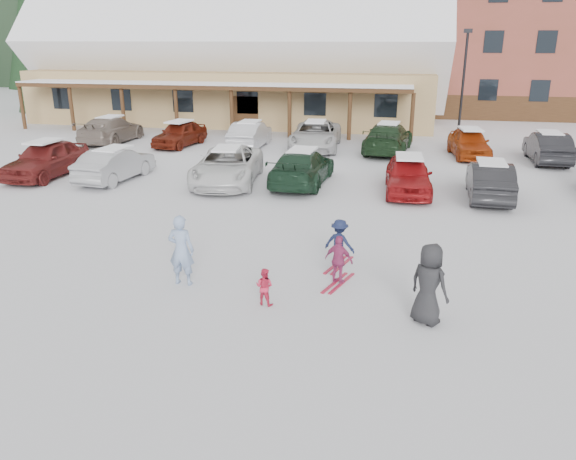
% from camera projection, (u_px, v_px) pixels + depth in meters
% --- Properties ---
extents(ground, '(160.00, 160.00, 0.00)m').
position_uv_depth(ground, '(268.00, 279.00, 14.11)').
color(ground, silver).
rests_on(ground, ground).
extents(day_lodge, '(29.12, 12.50, 10.38)m').
position_uv_depth(day_lodge, '(236.00, 64.00, 40.44)').
color(day_lodge, tan).
rests_on(day_lodge, ground).
extents(lamp_post, '(0.50, 0.25, 6.29)m').
position_uv_depth(lamp_post, '(464.00, 75.00, 34.76)').
color(lamp_post, black).
rests_on(lamp_post, ground).
extents(conifer_0, '(4.40, 4.40, 10.20)m').
position_uv_depth(conifer_0, '(38.00, 39.00, 44.94)').
color(conifer_0, black).
rests_on(conifer_0, ground).
extents(conifer_2, '(5.28, 5.28, 12.24)m').
position_uv_depth(conifer_2, '(74.00, 27.00, 56.44)').
color(conifer_2, black).
rests_on(conifer_2, ground).
extents(conifer_3, '(3.96, 3.96, 9.18)m').
position_uv_depth(conifer_3, '(439.00, 45.00, 52.13)').
color(conifer_3, black).
rests_on(conifer_3, ground).
extents(adult_skier, '(0.65, 0.43, 1.77)m').
position_uv_depth(adult_skier, '(181.00, 250.00, 13.58)').
color(adult_skier, '#8198BE').
rests_on(adult_skier, ground).
extents(toddler_red, '(0.49, 0.42, 0.88)m').
position_uv_depth(toddler_red, '(264.00, 286.00, 12.66)').
color(toddler_red, '#D52748').
rests_on(toddler_red, ground).
extents(child_navy, '(0.94, 0.70, 1.29)m').
position_uv_depth(child_navy, '(339.00, 243.00, 14.76)').
color(child_navy, '#151C3C').
rests_on(child_navy, ground).
extents(skis_child_navy, '(0.60, 1.40, 0.03)m').
position_uv_depth(skis_child_navy, '(339.00, 265.00, 14.97)').
color(skis_child_navy, maroon).
rests_on(skis_child_navy, ground).
extents(child_magenta, '(0.79, 0.52, 1.25)m').
position_uv_depth(child_magenta, '(339.00, 260.00, 13.67)').
color(child_magenta, '#A13365').
rests_on(child_magenta, ground).
extents(skis_child_magenta, '(0.63, 1.39, 0.03)m').
position_uv_depth(skis_child_magenta, '(338.00, 283.00, 13.87)').
color(skis_child_magenta, maroon).
rests_on(skis_child_magenta, ground).
extents(bystander_dark, '(1.04, 0.96, 1.78)m').
position_uv_depth(bystander_dark, '(429.00, 284.00, 11.69)').
color(bystander_dark, black).
rests_on(bystander_dark, ground).
extents(parked_car_0, '(1.94, 4.63, 1.57)m').
position_uv_depth(parked_car_0, '(46.00, 159.00, 24.30)').
color(parked_car_0, maroon).
rests_on(parked_car_0, ground).
extents(parked_car_1, '(1.88, 4.33, 1.38)m').
position_uv_depth(parked_car_1, '(115.00, 164.00, 23.69)').
color(parked_car_1, '#9A9A9E').
rests_on(parked_car_1, ground).
extents(parked_car_2, '(3.10, 5.61, 1.49)m').
position_uv_depth(parked_car_2, '(227.00, 166.00, 23.20)').
color(parked_car_2, white).
rests_on(parked_car_2, ground).
extents(parked_car_3, '(2.27, 5.08, 1.45)m').
position_uv_depth(parked_car_3, '(302.00, 167.00, 23.04)').
color(parked_car_3, '#193522').
rests_on(parked_car_3, ground).
extents(parked_car_4, '(1.88, 4.33, 1.46)m').
position_uv_depth(parked_car_4, '(408.00, 175.00, 21.76)').
color(parked_car_4, '#A21518').
rests_on(parked_car_4, ground).
extents(parked_car_5, '(1.66, 4.31, 1.40)m').
position_uv_depth(parked_car_5, '(490.00, 181.00, 20.99)').
color(parked_car_5, black).
rests_on(parked_car_5, ground).
extents(parked_car_7, '(2.10, 5.14, 1.49)m').
position_uv_depth(parked_car_7, '(111.00, 130.00, 32.32)').
color(parked_car_7, gray).
rests_on(parked_car_7, ground).
extents(parked_car_8, '(2.23, 4.27, 1.39)m').
position_uv_depth(parked_car_8, '(180.00, 134.00, 31.27)').
color(parked_car_8, maroon).
rests_on(parked_car_8, ground).
extents(parked_car_9, '(1.55, 4.39, 1.44)m').
position_uv_depth(parked_car_9, '(250.00, 135.00, 30.76)').
color(parked_car_9, '#B8B8BD').
rests_on(parked_car_9, ground).
extents(parked_car_10, '(2.78, 5.57, 1.51)m').
position_uv_depth(parked_car_10, '(316.00, 135.00, 30.41)').
color(parked_car_10, silver).
rests_on(parked_car_10, ground).
extents(parked_car_11, '(2.71, 5.53, 1.55)m').
position_uv_depth(parked_car_11, '(388.00, 138.00, 29.46)').
color(parked_car_11, '#1B331B').
rests_on(parked_car_11, ground).
extents(parked_car_12, '(2.12, 4.35, 1.43)m').
position_uv_depth(parked_car_12, '(469.00, 143.00, 28.42)').
color(parked_car_12, '#A8390E').
rests_on(parked_car_12, ground).
extents(parked_car_13, '(1.57, 4.43, 1.46)m').
position_uv_depth(parked_car_13, '(548.00, 147.00, 27.20)').
color(parked_car_13, black).
rests_on(parked_car_13, ground).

